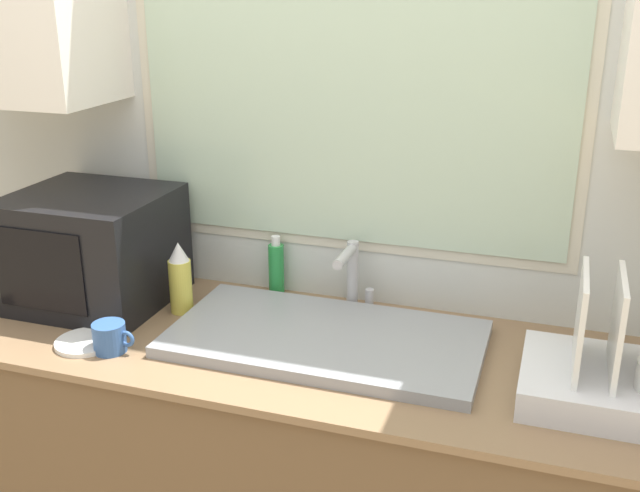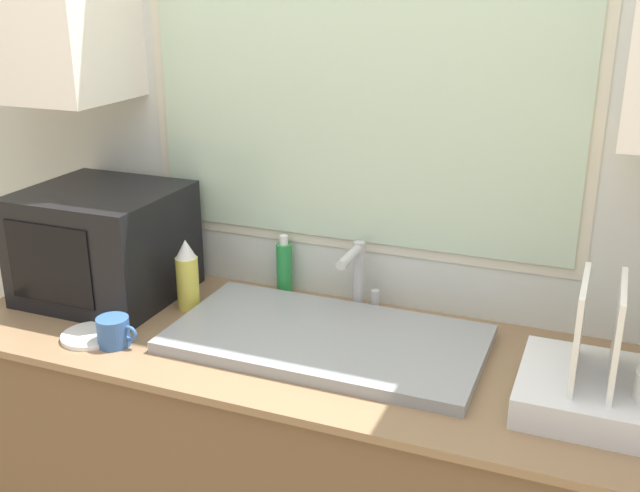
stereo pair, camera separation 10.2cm
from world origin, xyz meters
TOP-DOWN VIEW (x-y plane):
  - wall_back at (0.00, 0.61)m, footprint 6.00×0.38m
  - sink_basin at (0.03, 0.32)m, footprint 0.79×0.42m
  - faucet at (0.04, 0.54)m, footprint 0.08×0.16m
  - microwave at (-0.68, 0.38)m, footprint 0.41×0.39m
  - dish_rack at (0.71, 0.26)m, footprint 0.37×0.31m
  - spray_bottle at (-0.41, 0.39)m, footprint 0.06×0.06m
  - soap_bottle at (-0.20, 0.58)m, footprint 0.05×0.05m
  - mug_near_sink at (-0.46, 0.12)m, footprint 0.11×0.08m
  - small_plate at (-0.55, 0.13)m, footprint 0.15×0.15m

SIDE VIEW (x-z plane):
  - small_plate at x=-0.55m, z-range 0.92..0.93m
  - sink_basin at x=0.03m, z-range 0.92..0.95m
  - mug_near_sink at x=-0.46m, z-range 0.92..0.99m
  - dish_rack at x=0.71m, z-range 0.83..1.12m
  - soap_bottle at x=-0.20m, z-range 0.91..1.09m
  - spray_bottle at x=-0.41m, z-range 0.91..1.11m
  - faucet at x=0.04m, z-range 0.93..1.13m
  - microwave at x=-0.68m, z-range 0.92..1.23m
  - wall_back at x=0.00m, z-range 0.09..2.69m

